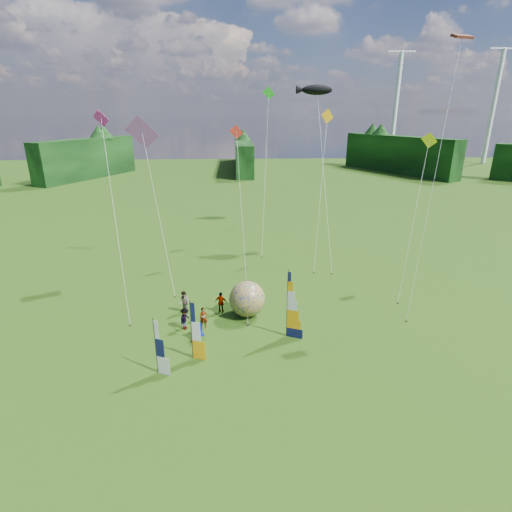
{
  "coord_description": "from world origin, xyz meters",
  "views": [
    {
      "loc": [
        -2.25,
        -19.88,
        14.18
      ],
      "look_at": [
        -1.0,
        4.0,
        5.5
      ],
      "focal_mm": 28.0,
      "sensor_mm": 36.0,
      "label": 1
    }
  ],
  "objects_px": {
    "spectator_a": "(204,318)",
    "spectator_c": "(185,319)",
    "side_banner_left": "(191,331)",
    "bol_inflatable": "(247,299)",
    "kite_whale": "(324,166)",
    "side_banner_far": "(156,347)",
    "spectator_b": "(184,302)",
    "camp_chair": "(199,333)",
    "spectator_d": "(221,302)",
    "feather_banner_main": "(287,305)"
  },
  "relations": [
    {
      "from": "spectator_a",
      "to": "spectator_d",
      "type": "bearing_deg",
      "value": 52.65
    },
    {
      "from": "side_banner_left",
      "to": "kite_whale",
      "type": "height_order",
      "value": "kite_whale"
    },
    {
      "from": "spectator_c",
      "to": "camp_chair",
      "type": "relative_size",
      "value": 1.39
    },
    {
      "from": "feather_banner_main",
      "to": "spectator_d",
      "type": "xyz_separation_m",
      "value": [
        -4.44,
        3.6,
        -1.51
      ]
    },
    {
      "from": "spectator_c",
      "to": "camp_chair",
      "type": "distance_m",
      "value": 1.92
    },
    {
      "from": "spectator_d",
      "to": "kite_whale",
      "type": "relative_size",
      "value": 0.09
    },
    {
      "from": "feather_banner_main",
      "to": "camp_chair",
      "type": "distance_m",
      "value": 6.07
    },
    {
      "from": "side_banner_far",
      "to": "side_banner_left",
      "type": "bearing_deg",
      "value": 58.89
    },
    {
      "from": "side_banner_far",
      "to": "spectator_c",
      "type": "relative_size",
      "value": 2.16
    },
    {
      "from": "spectator_c",
      "to": "kite_whale",
      "type": "height_order",
      "value": "kite_whale"
    },
    {
      "from": "side_banner_far",
      "to": "spectator_d",
      "type": "xyz_separation_m",
      "value": [
        3.43,
        7.21,
        -0.9
      ]
    },
    {
      "from": "spectator_a",
      "to": "spectator_c",
      "type": "relative_size",
      "value": 0.97
    },
    {
      "from": "kite_whale",
      "to": "side_banner_left",
      "type": "bearing_deg",
      "value": -134.86
    },
    {
      "from": "bol_inflatable",
      "to": "spectator_c",
      "type": "distance_m",
      "value": 4.71
    },
    {
      "from": "spectator_d",
      "to": "side_banner_left",
      "type": "bearing_deg",
      "value": 91.75
    },
    {
      "from": "side_banner_far",
      "to": "feather_banner_main",
      "type": "bearing_deg",
      "value": 47.68
    },
    {
      "from": "spectator_d",
      "to": "camp_chair",
      "type": "distance_m",
      "value": 4.12
    },
    {
      "from": "side_banner_far",
      "to": "kite_whale",
      "type": "height_order",
      "value": "kite_whale"
    },
    {
      "from": "camp_chair",
      "to": "kite_whale",
      "type": "xyz_separation_m",
      "value": [
        11.54,
        17.35,
        8.51
      ]
    },
    {
      "from": "feather_banner_main",
      "to": "camp_chair",
      "type": "height_order",
      "value": "feather_banner_main"
    },
    {
      "from": "bol_inflatable",
      "to": "kite_whale",
      "type": "bearing_deg",
      "value": 59.48
    },
    {
      "from": "spectator_d",
      "to": "spectator_b",
      "type": "bearing_deg",
      "value": 15.55
    },
    {
      "from": "bol_inflatable",
      "to": "spectator_b",
      "type": "relative_size",
      "value": 1.52
    },
    {
      "from": "spectator_a",
      "to": "spectator_b",
      "type": "bearing_deg",
      "value": 115.04
    },
    {
      "from": "spectator_a",
      "to": "camp_chair",
      "type": "height_order",
      "value": "spectator_a"
    },
    {
      "from": "spectator_a",
      "to": "spectator_c",
      "type": "height_order",
      "value": "spectator_c"
    },
    {
      "from": "spectator_a",
      "to": "spectator_d",
      "type": "height_order",
      "value": "spectator_d"
    },
    {
      "from": "spectator_c",
      "to": "spectator_d",
      "type": "distance_m",
      "value": 3.33
    },
    {
      "from": "spectator_b",
      "to": "camp_chair",
      "type": "bearing_deg",
      "value": -32.14
    },
    {
      "from": "feather_banner_main",
      "to": "camp_chair",
      "type": "bearing_deg",
      "value": -153.92
    },
    {
      "from": "spectator_b",
      "to": "kite_whale",
      "type": "relative_size",
      "value": 0.1
    },
    {
      "from": "feather_banner_main",
      "to": "camp_chair",
      "type": "relative_size",
      "value": 4.08
    },
    {
      "from": "feather_banner_main",
      "to": "spectator_c",
      "type": "xyz_separation_m",
      "value": [
        -6.85,
        1.31,
        -1.54
      ]
    },
    {
      "from": "feather_banner_main",
      "to": "kite_whale",
      "type": "bearing_deg",
      "value": 94.77
    },
    {
      "from": "feather_banner_main",
      "to": "spectator_a",
      "type": "distance_m",
      "value": 5.97
    },
    {
      "from": "side_banner_left",
      "to": "kite_whale",
      "type": "xyz_separation_m",
      "value": [
        11.72,
        19.32,
        7.19
      ]
    },
    {
      "from": "bol_inflatable",
      "to": "spectator_a",
      "type": "xyz_separation_m",
      "value": [
        -3.07,
        -1.69,
        -0.55
      ]
    },
    {
      "from": "side_banner_far",
      "to": "bol_inflatable",
      "type": "distance_m",
      "value": 8.57
    },
    {
      "from": "spectator_a",
      "to": "spectator_b",
      "type": "distance_m",
      "value": 2.76
    },
    {
      "from": "spectator_a",
      "to": "side_banner_left",
      "type": "bearing_deg",
      "value": -106.35
    },
    {
      "from": "spectator_a",
      "to": "kite_whale",
      "type": "relative_size",
      "value": 0.09
    },
    {
      "from": "feather_banner_main",
      "to": "bol_inflatable",
      "type": "xyz_separation_m",
      "value": [
        -2.52,
        3.08,
        -1.01
      ]
    },
    {
      "from": "spectator_c",
      "to": "kite_whale",
      "type": "bearing_deg",
      "value": -15.43
    },
    {
      "from": "spectator_c",
      "to": "spectator_a",
      "type": "bearing_deg",
      "value": -63.2
    },
    {
      "from": "feather_banner_main",
      "to": "side_banner_far",
      "type": "height_order",
      "value": "feather_banner_main"
    },
    {
      "from": "side_banner_left",
      "to": "camp_chair",
      "type": "relative_size",
      "value": 3.31
    },
    {
      "from": "side_banner_left",
      "to": "kite_whale",
      "type": "relative_size",
      "value": 0.21
    },
    {
      "from": "spectator_b",
      "to": "kite_whale",
      "type": "bearing_deg",
      "value": 84.89
    },
    {
      "from": "spectator_a",
      "to": "spectator_c",
      "type": "bearing_deg",
      "value": 173.65
    },
    {
      "from": "spectator_b",
      "to": "camp_chair",
      "type": "xyz_separation_m",
      "value": [
        1.36,
        -3.93,
        -0.3
      ]
    }
  ]
}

